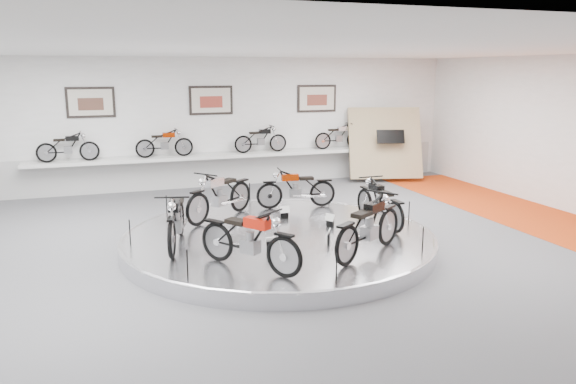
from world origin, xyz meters
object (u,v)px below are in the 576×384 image
object	(u,v)px
bike_a	(380,202)
display_platform	(279,241)
shelf	(214,156)
bike_e	(249,239)
bike_c	(220,195)
bike_d	(176,219)
bike_b	(296,188)
bike_f	(369,226)

from	to	relation	value
bike_a	display_platform	bearing A→B (deg)	87.85
shelf	bike_e	world-z (taller)	bike_e
bike_c	bike_d	bearing A→B (deg)	16.80
bike_b	shelf	bearing A→B (deg)	-68.16
bike_c	bike_e	distance (m)	3.45
bike_e	display_platform	bearing A→B (deg)	112.58
shelf	bike_b	bearing A→B (deg)	-75.89
display_platform	bike_f	world-z (taller)	bike_f
bike_d	bike_c	bearing A→B (deg)	159.63
bike_b	bike_c	bearing A→B (deg)	19.16
display_platform	bike_f	xyz separation A→B (m)	(1.12, -1.83, 0.70)
shelf	bike_c	world-z (taller)	bike_c
bike_d	bike_e	distance (m)	1.95
bike_e	bike_c	bearing A→B (deg)	139.82
bike_d	bike_f	world-z (taller)	bike_f
bike_e	bike_f	size ratio (longest dim) A/B	0.96
bike_d	bike_e	bearing A→B (deg)	44.78
shelf	bike_f	world-z (taller)	bike_f
shelf	bike_a	bearing A→B (deg)	-70.49
bike_b	bike_c	xyz separation A→B (m)	(-1.98, -0.40, 0.07)
bike_d	display_platform	bearing A→B (deg)	108.77
display_platform	bike_c	xyz separation A→B (m)	(-0.87, 1.60, 0.71)
bike_b	bike_f	distance (m)	3.83
bike_c	bike_f	xyz separation A→B (m)	(2.00, -3.43, -0.00)
bike_b	bike_c	distance (m)	2.02
bike_a	bike_b	bearing A→B (deg)	29.07
bike_a	bike_e	distance (m)	3.85
bike_a	bike_c	bearing A→B (deg)	61.57
bike_a	bike_d	bearing A→B (deg)	90.51
shelf	bike_a	xyz separation A→B (m)	(2.29, -6.45, -0.20)
bike_c	bike_b	bearing A→B (deg)	153.14
shelf	bike_f	bearing A→B (deg)	-82.23
display_platform	bike_f	bearing A→B (deg)	-58.42
shelf	bike_a	distance (m)	6.85
bike_b	bike_a	bearing A→B (deg)	127.65
display_platform	bike_a	distance (m)	2.38
bike_b	bike_f	xyz separation A→B (m)	(0.02, -3.83, 0.07)
bike_f	display_platform	bearing A→B (deg)	87.99
bike_a	bike_c	size ratio (longest dim) A/B	0.91
bike_a	bike_e	world-z (taller)	bike_e
shelf	bike_e	xyz separation A→B (m)	(-1.12, -8.24, -0.17)
bike_b	bike_f	bearing A→B (deg)	97.98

